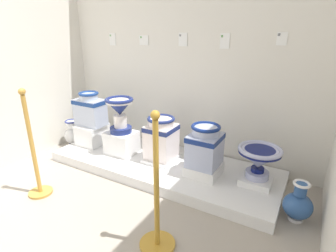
{
  "coord_description": "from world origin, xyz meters",
  "views": [
    {
      "loc": [
        3.11,
        -0.32,
        1.54
      ],
      "look_at": [
        1.75,
        2.06,
        0.56
      ],
      "focal_mm": 28.29,
      "sensor_mm": 36.0,
      "label": 1
    }
  ],
  "objects": [
    {
      "name": "stanchion_post_near_right",
      "position": [
        2.24,
        1.03,
        0.31
      ],
      "size": [
        0.27,
        0.27,
        1.07
      ],
      "color": "#BE8C2E",
      "rests_on": "ground_plane"
    },
    {
      "name": "info_placard_second",
      "position": [
        1.12,
        2.55,
        1.44
      ],
      "size": [
        0.13,
        0.01,
        0.12
      ],
      "color": "white"
    },
    {
      "name": "ground_plane",
      "position": [
        1.66,
        0.68,
        -0.01
      ],
      "size": [
        5.32,
        5.35,
        0.02
      ],
      "primitive_type": "cube",
      "color": "#A3998C"
    },
    {
      "name": "antique_toilet_squat_floral",
      "position": [
        1.65,
        2.08,
        0.41
      ],
      "size": [
        0.32,
        0.32,
        0.49
      ],
      "color": "white",
      "rests_on": "plinth_block_squat_floral"
    },
    {
      "name": "stanchion_post_near_left",
      "position": [
        0.85,
        1.03,
        0.36
      ],
      "size": [
        0.23,
        0.23,
        1.08
      ],
      "color": "gold",
      "rests_on": "ground_plane"
    },
    {
      "name": "plinth_block_tall_cobalt",
      "position": [
        1.12,
        2.01,
        0.25
      ],
      "size": [
        0.35,
        0.3,
        0.27
      ],
      "primitive_type": "cube",
      "color": "white",
      "rests_on": "display_platform"
    },
    {
      "name": "plinth_block_leftmost",
      "position": [
        2.73,
        2.11,
        0.15
      ],
      "size": [
        0.3,
        0.31,
        0.07
      ],
      "primitive_type": "cube",
      "color": "white",
      "rests_on": "display_platform"
    },
    {
      "name": "info_placard_first",
      "position": [
        0.61,
        2.55,
        1.45
      ],
      "size": [
        0.1,
        0.01,
        0.16
      ],
      "color": "white"
    },
    {
      "name": "antique_toilet_tall_cobalt",
      "position": [
        1.12,
        2.01,
        0.66
      ],
      "size": [
        0.33,
        0.33,
        0.42
      ],
      "color": "navy",
      "rests_on": "plinth_block_tall_cobalt"
    },
    {
      "name": "info_placard_fourth",
      "position": [
        2.16,
        2.55,
        1.45
      ],
      "size": [
        0.1,
        0.01,
        0.16
      ],
      "color": "white"
    },
    {
      "name": "antique_toilet_leftmost",
      "position": [
        2.73,
        2.11,
        0.39
      ],
      "size": [
        0.42,
        0.42,
        0.32
      ],
      "color": "#AFB4D9",
      "rests_on": "plinth_block_leftmost"
    },
    {
      "name": "info_placard_fifth",
      "position": [
        2.73,
        2.55,
        1.48
      ],
      "size": [
        0.1,
        0.01,
        0.12
      ],
      "color": "white"
    },
    {
      "name": "decorative_vase_spare",
      "position": [
        0.2,
        2.04,
        0.17
      ],
      "size": [
        0.24,
        0.24,
        0.38
      ],
      "color": "navy",
      "rests_on": "ground_plane"
    },
    {
      "name": "plinth_block_pale_glazed",
      "position": [
        2.2,
        2.03,
        0.17
      ],
      "size": [
        0.34,
        0.35,
        0.11
      ],
      "primitive_type": "cube",
      "color": "white",
      "rests_on": "display_platform"
    },
    {
      "name": "wall_back",
      "position": [
        1.66,
        2.58,
        1.61
      ],
      "size": [
        3.52,
        0.06,
        3.23
      ],
      "primitive_type": "cube",
      "color": "silver",
      "rests_on": "ground_plane"
    },
    {
      "name": "decorative_vase_companion",
      "position": [
        3.12,
        1.88,
        0.15
      ],
      "size": [
        0.24,
        0.24,
        0.37
      ],
      "color": "white",
      "rests_on": "ground_plane"
    },
    {
      "name": "plinth_block_slender_white",
      "position": [
        0.58,
        2.05,
        0.25
      ],
      "size": [
        0.33,
        0.35,
        0.26
      ],
      "primitive_type": "cube",
      "color": "white",
      "rests_on": "display_platform"
    },
    {
      "name": "display_platform",
      "position": [
        1.66,
        2.06,
        0.06
      ],
      "size": [
        2.66,
        0.96,
        0.11
      ],
      "primitive_type": "cube",
      "color": "white",
      "rests_on": "ground_plane"
    },
    {
      "name": "antique_toilet_slender_white",
      "position": [
        0.58,
        2.05,
        0.6
      ],
      "size": [
        0.39,
        0.25,
        0.44
      ],
      "color": "silver",
      "rests_on": "plinth_block_slender_white"
    },
    {
      "name": "antique_toilet_pale_glazed",
      "position": [
        2.2,
        2.03,
        0.45
      ],
      "size": [
        0.31,
        0.35,
        0.44
      ],
      "color": "#A5B0D1",
      "rests_on": "plinth_block_pale_glazed"
    },
    {
      "name": "info_placard_third",
      "position": [
        1.66,
        2.55,
        1.46
      ],
      "size": [
        0.11,
        0.01,
        0.15
      ],
      "color": "white"
    },
    {
      "name": "plinth_block_squat_floral",
      "position": [
        1.65,
        2.08,
        0.13
      ],
      "size": [
        0.32,
        0.39,
        0.04
      ],
      "primitive_type": "cube",
      "color": "white",
      "rests_on": "display_platform"
    }
  ]
}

